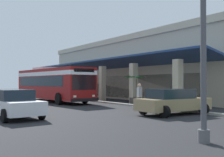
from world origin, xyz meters
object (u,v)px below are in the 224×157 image
transit_bus (52,82)px  pedestrian (139,95)px  potted_palm (136,96)px  parked_sedan_tan (173,101)px  parked_sedan_white (13,103)px

transit_bus → pedestrian: (11.02, 1.58, -0.84)m
potted_palm → parked_sedan_tan: bearing=-23.9°
parked_sedan_white → pedestrian: size_ratio=2.55×
parked_sedan_white → pedestrian: 7.98m
pedestrian → parked_sedan_tan: bearing=1.1°
pedestrian → parked_sedan_white: bearing=-95.5°
parked_sedan_tan → pedestrian: (-2.90, -0.06, 0.26)m
pedestrian → potted_palm: bearing=143.3°
parked_sedan_tan → potted_palm: potted_palm is taller
transit_bus → parked_sedan_white: 12.11m
potted_palm → pedestrian: bearing=-36.7°
parked_sedan_tan → pedestrian: size_ratio=2.52×
parked_sedan_white → pedestrian: (0.76, 7.94, 0.26)m
transit_bus → parked_sedan_tan: bearing=6.7°
transit_bus → potted_palm: bearing=36.3°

